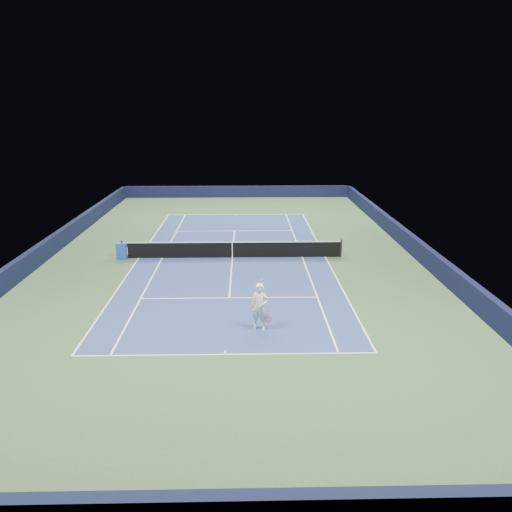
{
  "coord_description": "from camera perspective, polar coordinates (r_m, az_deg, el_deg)",
  "views": [
    {
      "loc": [
        0.76,
        -28.04,
        8.65
      ],
      "look_at": [
        1.32,
        -3.0,
        1.0
      ],
      "focal_mm": 35.0,
      "sensor_mm": 36.0,
      "label": 1
    }
  ],
  "objects": [
    {
      "name": "tennis_net",
      "position": [
        29.21,
        -2.73,
        0.77
      ],
      "size": [
        12.9,
        0.1,
        1.07
      ],
      "color": "black",
      "rests_on": "ground"
    },
    {
      "name": "wall_left",
      "position": [
        31.4,
        -22.89,
        0.67
      ],
      "size": [
        0.35,
        40.0,
        1.1
      ],
      "primitive_type": "cube",
      "color": "black",
      "rests_on": "ground"
    },
    {
      "name": "sideline_doubles_left",
      "position": [
        30.0,
        -13.24,
        -0.22
      ],
      "size": [
        0.08,
        23.77,
        0.0
      ],
      "primitive_type": "cube",
      "color": "white",
      "rests_on": "ground"
    },
    {
      "name": "wall_right",
      "position": [
        30.87,
        17.79,
        0.94
      ],
      "size": [
        0.35,
        40.0,
        1.1
      ],
      "primitive_type": "cube",
      "color": "black",
      "rests_on": "ground"
    },
    {
      "name": "service_line_far",
      "position": [
        35.52,
        -2.48,
        2.88
      ],
      "size": [
        8.23,
        0.08,
        0.0
      ],
      "primitive_type": "cube",
      "color": "white",
      "rests_on": "ground"
    },
    {
      "name": "tennis_player",
      "position": [
        19.81,
        0.44,
        -5.84
      ],
      "size": [
        0.89,
        1.34,
        1.92
      ],
      "color": "white",
      "rests_on": "ground"
    },
    {
      "name": "baseline_near",
      "position": [
        18.34,
        -3.57,
        -11.16
      ],
      "size": [
        10.97,
        0.08,
        0.0
      ],
      "primitive_type": "cube",
      "color": "white",
      "rests_on": "ground"
    },
    {
      "name": "court_surface",
      "position": [
        29.35,
        -2.71,
        -0.17
      ],
      "size": [
        10.97,
        23.77,
        0.01
      ],
      "primitive_type": "cube",
      "color": "navy",
      "rests_on": "ground"
    },
    {
      "name": "sideline_doubles_right",
      "position": [
        29.72,
        7.92,
        -0.09
      ],
      "size": [
        0.08,
        23.77,
        0.0
      ],
      "primitive_type": "cube",
      "color": "white",
      "rests_on": "ground"
    },
    {
      "name": "wall_far",
      "position": [
        48.55,
        -2.19,
        7.36
      ],
      "size": [
        22.0,
        0.35,
        1.1
      ],
      "primitive_type": "cube",
      "color": "black",
      "rests_on": "ground"
    },
    {
      "name": "baseline_far",
      "position": [
        40.86,
        -2.33,
        4.76
      ],
      "size": [
        10.97,
        0.08,
        0.0
      ],
      "primitive_type": "cube",
      "color": "white",
      "rests_on": "ground"
    },
    {
      "name": "center_mark_far",
      "position": [
        40.71,
        -2.34,
        4.71
      ],
      "size": [
        0.08,
        0.3,
        0.0
      ],
      "primitive_type": "cube",
      "color": "white",
      "rests_on": "ground"
    },
    {
      "name": "center_mark_near",
      "position": [
        18.47,
        -3.55,
        -10.94
      ],
      "size": [
        0.08,
        0.3,
        0.0
      ],
      "primitive_type": "cube",
      "color": "white",
      "rests_on": "ground"
    },
    {
      "name": "sponsor_cube",
      "position": [
        30.06,
        -15.0,
        0.6
      ],
      "size": [
        0.65,
        0.61,
        0.94
      ],
      "color": "blue",
      "rests_on": "ground"
    },
    {
      "name": "sideline_singles_left",
      "position": [
        29.74,
        -10.66,
        -0.21
      ],
      "size": [
        0.08,
        23.77,
        0.0
      ],
      "primitive_type": "cube",
      "color": "white",
      "rests_on": "ground"
    },
    {
      "name": "center_service_line",
      "position": [
        29.35,
        -2.71,
        -0.16
      ],
      "size": [
        0.08,
        12.8,
        0.0
      ],
      "primitive_type": "cube",
      "color": "white",
      "rests_on": "ground"
    },
    {
      "name": "service_line_near",
      "position": [
        23.31,
        -3.07,
        -4.8
      ],
      "size": [
        8.23,
        0.08,
        0.0
      ],
      "primitive_type": "cube",
      "color": "white",
      "rests_on": "ground"
    },
    {
      "name": "sideline_singles_right",
      "position": [
        29.53,
        5.29,
        -0.1
      ],
      "size": [
        0.08,
        23.77,
        0.0
      ],
      "primitive_type": "cube",
      "color": "white",
      "rests_on": "ground"
    },
    {
      "name": "ground",
      "position": [
        29.35,
        -2.71,
        -0.17
      ],
      "size": [
        40.0,
        40.0,
        0.0
      ],
      "primitive_type": "plane",
      "color": "#30502B",
      "rests_on": "ground"
    }
  ]
}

